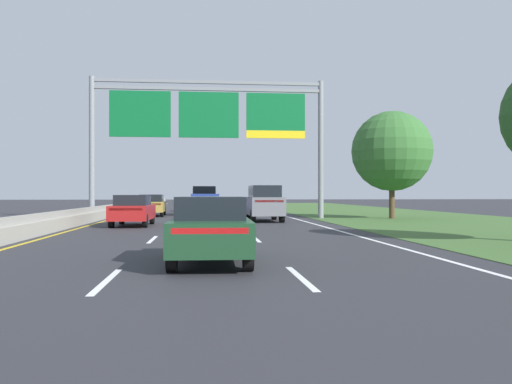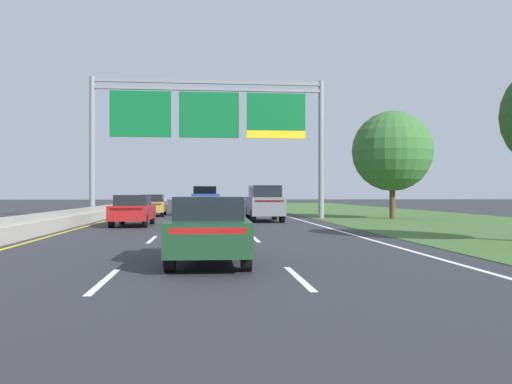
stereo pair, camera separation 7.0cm
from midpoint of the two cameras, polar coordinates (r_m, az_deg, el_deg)
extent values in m
plane|color=#2B2B30|center=(34.73, -5.51, -2.87)|extent=(220.00, 220.00, 0.00)
cube|color=white|center=(10.49, -15.81, -9.16)|extent=(0.14, 3.00, 0.01)
cube|color=white|center=(19.35, -11.02, -5.02)|extent=(0.14, 3.00, 0.01)
cube|color=white|center=(28.30, -9.26, -3.48)|extent=(0.14, 3.00, 0.01)
cube|color=white|center=(37.27, -8.36, -2.68)|extent=(0.14, 3.00, 0.01)
cube|color=white|center=(46.26, -7.80, -2.19)|extent=(0.14, 3.00, 0.01)
cube|color=white|center=(55.24, -7.43, -1.86)|extent=(0.14, 3.00, 0.01)
cube|color=white|center=(64.24, -7.16, -1.62)|extent=(0.14, 3.00, 0.01)
cube|color=white|center=(73.23, -6.96, -1.44)|extent=(0.14, 3.00, 0.01)
cube|color=white|center=(82.23, -6.80, -1.30)|extent=(0.14, 3.00, 0.01)
cube|color=white|center=(10.49, 4.78, -9.17)|extent=(0.14, 3.00, 0.01)
cube|color=white|center=(19.35, 0.00, -5.03)|extent=(0.14, 3.00, 0.01)
cube|color=white|center=(28.30, -1.75, -3.48)|extent=(0.14, 3.00, 0.01)
cube|color=white|center=(37.27, -2.66, -2.68)|extent=(0.14, 3.00, 0.01)
cube|color=white|center=(46.26, -3.21, -2.19)|extent=(0.14, 3.00, 0.01)
cube|color=white|center=(55.24, -3.59, -1.86)|extent=(0.14, 3.00, 0.01)
cube|color=white|center=(64.24, -3.86, -1.62)|extent=(0.14, 3.00, 0.01)
cube|color=white|center=(73.23, -4.06, -1.44)|extent=(0.14, 3.00, 0.01)
cube|color=white|center=(82.23, -4.22, -1.30)|extent=(0.14, 3.00, 0.01)
cube|color=white|center=(35.23, 4.15, -2.83)|extent=(0.16, 106.00, 0.01)
cube|color=gold|center=(35.23, -15.16, -2.82)|extent=(0.16, 106.00, 0.01)
cube|color=#3D602D|center=(37.43, 16.40, -2.66)|extent=(14.00, 110.00, 0.02)
cube|color=#99968E|center=(35.34, -16.28, -2.37)|extent=(0.60, 110.00, 0.55)
cube|color=#99968E|center=(35.32, -16.28, -1.68)|extent=(0.25, 110.00, 0.30)
cylinder|color=gray|center=(35.10, -17.13, 4.56)|extent=(0.36, 0.36, 9.05)
cylinder|color=gray|center=(35.23, 7.08, 4.53)|extent=(0.36, 0.36, 9.05)
cube|color=gray|center=(35.01, -5.00, 11.68)|extent=(14.70, 0.24, 0.20)
cube|color=gray|center=(34.92, -5.00, 10.95)|extent=(14.70, 0.24, 0.20)
cube|color=#0C602D|center=(34.69, -12.25, 8.20)|extent=(3.83, 0.12, 2.93)
cube|color=#0C602D|center=(34.46, -5.00, 8.26)|extent=(3.83, 0.12, 2.93)
cube|color=#0C602D|center=(34.80, 2.23, 8.59)|extent=(3.83, 0.12, 2.43)
cube|color=yellow|center=(34.61, 2.23, 6.19)|extent=(3.83, 0.12, 0.50)
cube|color=navy|center=(40.43, -5.47, -1.18)|extent=(2.09, 5.43, 1.00)
cube|color=black|center=(41.28, -5.49, 0.07)|extent=(1.75, 1.93, 0.78)
cube|color=#B21414|center=(37.77, -5.40, -0.80)|extent=(1.68, 0.11, 0.12)
cube|color=navy|center=(38.70, -5.43, -0.34)|extent=(2.03, 1.98, 0.20)
cylinder|color=black|center=(42.27, -6.67, -1.82)|extent=(0.31, 0.85, 0.84)
cylinder|color=black|center=(42.30, -4.36, -1.82)|extent=(0.31, 0.85, 0.84)
cylinder|color=black|center=(38.60, -6.68, -1.98)|extent=(0.31, 0.85, 0.84)
cylinder|color=black|center=(38.63, -4.16, -1.97)|extent=(0.31, 0.85, 0.84)
cube|color=#193D23|center=(12.72, -4.91, -4.47)|extent=(1.90, 4.43, 0.72)
cube|color=black|center=(12.64, -4.91, -1.68)|extent=(1.61, 2.33, 0.52)
cube|color=#B21414|center=(10.55, -5.01, -4.18)|extent=(1.53, 0.11, 0.12)
cylinder|color=black|center=(14.27, -8.09, -5.45)|extent=(0.23, 0.66, 0.66)
cylinder|color=black|center=(14.26, -1.63, -5.45)|extent=(0.23, 0.66, 0.66)
cylinder|color=black|center=(11.30, -9.07, -6.84)|extent=(0.23, 0.66, 0.66)
cylinder|color=black|center=(11.29, -0.88, -6.85)|extent=(0.23, 0.66, 0.66)
cube|color=maroon|center=(27.65, -13.01, -2.13)|extent=(1.89, 4.43, 0.72)
cube|color=black|center=(27.59, -13.03, -0.85)|extent=(1.60, 2.33, 0.52)
cube|color=#B21414|center=(25.51, -13.72, -1.81)|extent=(1.53, 0.11, 0.12)
cylinder|color=black|center=(29.27, -14.13, -2.73)|extent=(0.23, 0.66, 0.66)
cylinder|color=black|center=(29.05, -11.01, -2.75)|extent=(0.23, 0.66, 0.66)
cylinder|color=black|center=(26.33, -15.22, -3.02)|extent=(0.23, 0.66, 0.66)
cylinder|color=black|center=(26.08, -11.75, -3.05)|extent=(0.23, 0.66, 0.66)
cube|color=slate|center=(31.49, 0.96, -1.51)|extent=(1.94, 4.71, 1.05)
cube|color=black|center=(31.33, 1.00, 0.07)|extent=(1.66, 3.01, 0.68)
cube|color=#B21414|center=(29.19, 1.51, -0.99)|extent=(1.60, 0.09, 0.12)
cylinder|color=black|center=(33.00, -0.79, -2.35)|extent=(0.27, 0.76, 0.76)
cylinder|color=black|center=(33.19, 2.04, -2.34)|extent=(0.27, 0.76, 0.76)
cylinder|color=black|center=(29.82, -0.23, -2.59)|extent=(0.27, 0.76, 0.76)
cylinder|color=black|center=(30.03, 2.88, -2.57)|extent=(0.27, 0.76, 0.76)
cube|color=#B2B5BA|center=(48.08, -5.70, -1.04)|extent=(1.91, 4.70, 1.05)
cube|color=black|center=(47.92, -5.70, -0.01)|extent=(1.64, 3.00, 0.68)
cube|color=#B21414|center=(45.77, -5.71, -0.69)|extent=(1.60, 0.08, 0.12)
cylinder|color=black|center=(49.70, -6.65, -1.62)|extent=(0.26, 0.76, 0.76)
cylinder|color=black|center=(49.69, -4.76, -1.62)|extent=(0.26, 0.76, 0.76)
cylinder|color=black|center=(46.50, -6.72, -1.72)|extent=(0.26, 0.76, 0.76)
cylinder|color=black|center=(46.50, -4.70, -1.72)|extent=(0.26, 0.76, 0.76)
cube|color=#A38438|center=(39.28, -11.03, -1.55)|extent=(1.91, 4.44, 0.72)
cube|color=black|center=(39.22, -11.03, -0.64)|extent=(1.61, 2.33, 0.52)
cube|color=#B21414|center=(37.13, -11.27, -1.30)|extent=(1.53, 0.11, 0.12)
cylinder|color=black|center=(40.85, -11.99, -2.00)|extent=(0.23, 0.66, 0.66)
cylinder|color=black|center=(40.73, -9.75, -2.01)|extent=(0.23, 0.66, 0.66)
cylinder|color=black|center=(37.87, -12.40, -2.14)|extent=(0.23, 0.66, 0.66)
cylinder|color=black|center=(37.75, -9.98, -2.15)|extent=(0.23, 0.66, 0.66)
cylinder|color=#4C3823|center=(35.53, 14.50, -0.94)|extent=(0.36, 0.36, 2.32)
sphere|color=#33662D|center=(35.63, 14.49, 4.28)|extent=(5.20, 5.20, 5.20)
camera|label=1|loc=(0.04, -89.92, 0.00)|focal=37.21mm
camera|label=2|loc=(0.04, 90.08, 0.00)|focal=37.21mm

